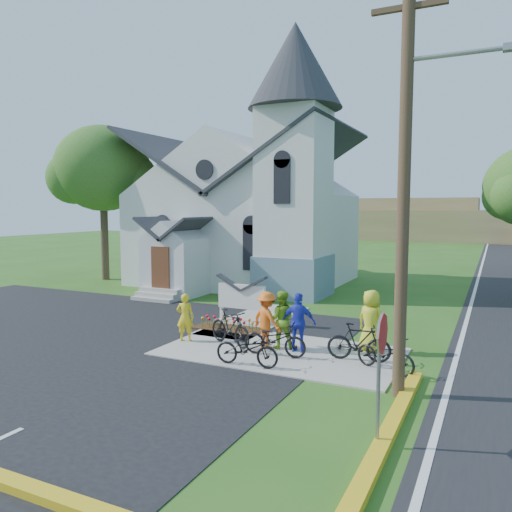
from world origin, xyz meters
The scene contains 20 objects.
ground centered at (0.00, 0.00, 0.00)m, with size 120.00×120.00×0.00m, color #2B5A19.
parking_lot centered at (-7.00, -2.00, 0.01)m, with size 20.00×16.00×0.02m, color black.
sidewalk centered at (1.50, 0.50, 0.03)m, with size 7.00×4.00×0.05m, color #A9A399.
church centered at (-5.48, 12.48, 5.25)m, with size 12.35×12.00×13.00m.
church_sign centered at (-1.20, 3.20, 1.03)m, with size 2.20×0.40×1.70m.
flower_bed centered at (-1.20, 2.30, 0.04)m, with size 2.60×1.10×0.07m, color #3B2210.
utility_pole centered at (5.36, -1.50, 5.40)m, with size 3.45×0.28×10.00m.
stop_sign centered at (5.43, -4.20, 1.78)m, with size 0.11×0.76×2.48m.
tree_lot_corner centered at (-14.00, 10.00, 6.60)m, with size 5.60×5.60×9.15m.
distant_hills centered at (3.36, 56.33, 2.17)m, with size 61.00×10.00×5.60m.
cyclist_0 centered at (-1.70, 0.22, 0.82)m, with size 0.56×0.37×1.54m, color yellow.
bike_0 centered at (1.24, -1.20, 0.52)m, with size 0.63×1.81×0.95m, color black.
cyclist_1 centered at (1.39, 0.82, 0.93)m, with size 0.86×0.67×1.77m, color #80BC23.
bike_1 centered at (-0.16, 0.41, 0.61)m, with size 0.53×1.87×1.12m, color black.
cyclist_2 centered at (2.02, 0.68, 0.93)m, with size 1.03×0.43×1.77m, color #2835C8.
bike_2 centered at (1.55, -0.03, 0.54)m, with size 0.66×1.88×0.99m, color black.
cyclist_3 centered at (0.98, 0.68, 0.91)m, with size 1.11×0.64×1.72m, color orange.
bike_3 centered at (3.86, 0.55, 0.58)m, with size 0.50×1.78×1.07m, color black.
cyclist_4 centered at (3.94, 1.64, 0.97)m, with size 0.90×0.59×1.85m, color yellow.
bike_4 centered at (4.70, 0.01, 0.51)m, with size 0.61×1.74×0.92m, color black.
Camera 1 is at (7.19, -12.94, 4.32)m, focal length 35.00 mm.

